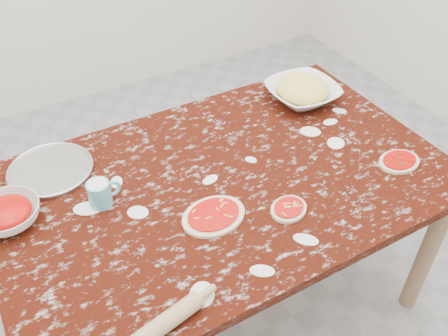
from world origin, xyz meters
The scene contains 10 objects.
ground centered at (0.00, 0.00, 0.00)m, with size 4.00×4.00×0.00m, color gray.
worktable centered at (0.00, 0.00, 0.67)m, with size 1.60×1.00×0.75m.
pizza_tray centered at (-0.53, 0.34, 0.76)m, with size 0.30×0.30×0.01m, color #B2B2B7.
sauce_bowl centered at (-0.71, 0.16, 0.78)m, with size 0.21×0.21×0.07m, color white.
cheese_bowl centered at (0.55, 0.28, 0.79)m, with size 0.29×0.29×0.07m, color white.
flour_mug centered at (-0.42, 0.10, 0.80)m, with size 0.12×0.08×0.09m.
pizza_left centered at (-0.12, -0.15, 0.76)m, with size 0.23×0.18×0.02m.
pizza_mid centered at (0.11, -0.24, 0.76)m, with size 0.16×0.14×0.02m.
pizza_right centered at (0.60, -0.25, 0.76)m, with size 0.16×0.12×0.02m.
rolling_pin centered at (-0.44, -0.44, 0.78)m, with size 0.05×0.05×0.25m, color tan.
Camera 1 is at (-0.63, -1.12, 1.91)m, focal length 38.97 mm.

